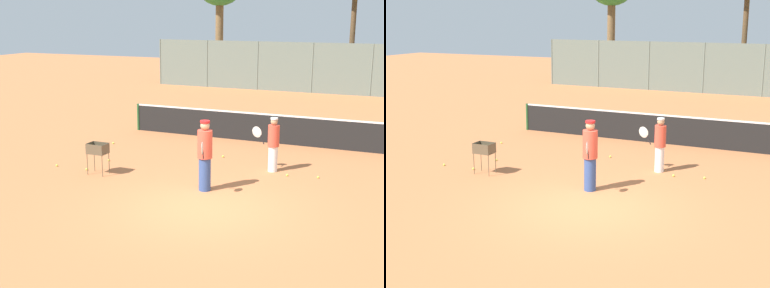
# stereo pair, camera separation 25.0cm
# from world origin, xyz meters

# --- Properties ---
(ground_plane) EXTENTS (80.00, 80.00, 0.00)m
(ground_plane) POSITION_xyz_m (0.00, 0.00, 0.00)
(ground_plane) COLOR #C67242
(tennis_net) EXTENTS (11.81, 0.10, 1.07)m
(tennis_net) POSITION_xyz_m (0.00, 7.13, 0.56)
(tennis_net) COLOR #26592D
(tennis_net) RESTS_ON ground_plane
(back_fence) EXTENTS (23.41, 0.08, 2.94)m
(back_fence) POSITION_xyz_m (0.00, 20.36, 1.47)
(back_fence) COLOR slate
(back_fence) RESTS_ON ground_plane
(player_white_outfit) EXTENTS (0.42, 0.93, 1.89)m
(player_white_outfit) POSITION_xyz_m (-0.50, 1.21, 0.98)
(player_white_outfit) COLOR #334C8C
(player_white_outfit) RESTS_ON ground_plane
(player_red_cap) EXTENTS (0.89, 0.33, 1.62)m
(player_red_cap) POSITION_xyz_m (0.66, 3.67, 0.84)
(player_red_cap) COLOR white
(player_red_cap) RESTS_ON ground_plane
(ball_cart) EXTENTS (0.56, 0.41, 0.92)m
(ball_cart) POSITION_xyz_m (-3.92, 1.33, 0.69)
(ball_cart) COLOR brown
(ball_cart) RESTS_ON ground_plane
(tennis_ball_0) EXTENTS (0.07, 0.07, 0.07)m
(tennis_ball_0) POSITION_xyz_m (1.19, 3.35, 0.03)
(tennis_ball_0) COLOR #D1E54C
(tennis_ball_0) RESTS_ON ground_plane
(tennis_ball_1) EXTENTS (0.07, 0.07, 0.07)m
(tennis_ball_1) POSITION_xyz_m (-4.46, 1.51, 0.03)
(tennis_ball_1) COLOR #D1E54C
(tennis_ball_1) RESTS_ON ground_plane
(tennis_ball_2) EXTENTS (0.07, 0.07, 0.07)m
(tennis_ball_2) POSITION_xyz_m (-5.53, 1.48, 0.03)
(tennis_ball_2) COLOR #D1E54C
(tennis_ball_2) RESTS_ON ground_plane
(tennis_ball_3) EXTENTS (0.07, 0.07, 0.07)m
(tennis_ball_3) POSITION_xyz_m (-1.24, 4.54, 0.03)
(tennis_ball_3) COLOR #D1E54C
(tennis_ball_3) RESTS_ON ground_plane
(tennis_ball_4) EXTENTS (0.07, 0.07, 0.07)m
(tennis_ball_4) POSITION_xyz_m (2.05, 3.51, 0.03)
(tennis_ball_4) COLOR #D1E54C
(tennis_ball_4) RESTS_ON ground_plane
(tennis_ball_5) EXTENTS (0.07, 0.07, 0.07)m
(tennis_ball_5) POSITION_xyz_m (-5.52, 4.68, 0.03)
(tennis_ball_5) COLOR #D1E54C
(tennis_ball_5) RESTS_ON ground_plane
(tennis_ball_6) EXTENTS (0.07, 0.07, 0.07)m
(tennis_ball_6) POSITION_xyz_m (-4.39, 2.64, 0.03)
(tennis_ball_6) COLOR #D1E54C
(tennis_ball_6) RESTS_ON ground_plane
(parked_car) EXTENTS (4.20, 1.70, 1.60)m
(parked_car) POSITION_xyz_m (-1.08, 22.96, 0.66)
(parked_car) COLOR white
(parked_car) RESTS_ON ground_plane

